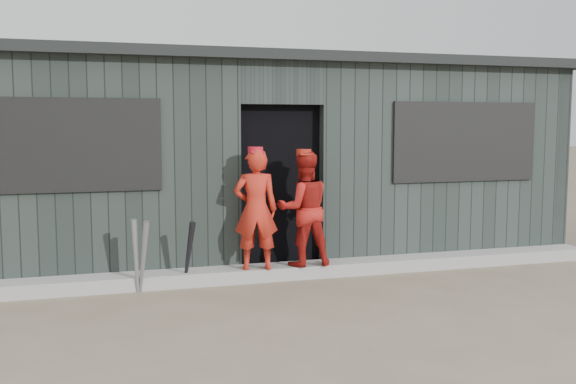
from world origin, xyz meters
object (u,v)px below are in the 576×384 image
object	(u,v)px
player_grey_back	(323,210)
dugout	(253,159)
bat_mid	(136,256)
player_red_right	(304,209)
player_red_left	(256,210)
bat_right	(189,254)
bat_left	(143,257)

from	to	relation	value
player_grey_back	dugout	size ratio (longest dim) A/B	0.17
bat_mid	player_red_right	bearing A→B (deg)	4.94
player_red_right	player_red_left	bearing A→B (deg)	4.64
bat_mid	player_red_left	world-z (taller)	player_red_left
player_red_right	player_grey_back	bearing A→B (deg)	-125.81
bat_right	bat_left	bearing A→B (deg)	-166.56
player_red_left	dugout	xyz separation A→B (m)	(0.40, 1.79, 0.46)
bat_mid	bat_right	bearing A→B (deg)	8.64
player_red_left	player_red_right	xyz separation A→B (m)	(0.57, 0.04, -0.02)
bat_mid	player_red_right	xyz separation A→B (m)	(1.89, 0.16, 0.41)
bat_left	player_red_left	size ratio (longest dim) A/B	0.59
dugout	bat_right	bearing A→B (deg)	-122.39
bat_mid	player_grey_back	world-z (taller)	player_grey_back
player_red_left	dugout	world-z (taller)	dugout
bat_mid	bat_right	xyz separation A→B (m)	(0.56, 0.09, -0.03)
bat_left	player_red_right	size ratio (longest dim) A/B	0.60
bat_mid	player_red_right	distance (m)	1.94
bat_left	bat_right	size ratio (longest dim) A/B	1.04
player_grey_back	bat_right	bearing A→B (deg)	31.13
bat_right	player_red_right	xyz separation A→B (m)	(1.33, 0.08, 0.44)
bat_mid	player_red_left	size ratio (longest dim) A/B	0.59
bat_left	bat_mid	distance (m)	0.08
bat_mid	player_red_left	distance (m)	1.39
bat_left	player_grey_back	size ratio (longest dim) A/B	0.57
player_red_left	player_grey_back	size ratio (longest dim) A/B	0.97
bat_mid	player_red_left	xyz separation A→B (m)	(1.32, 0.12, 0.42)
player_red_left	dugout	size ratio (longest dim) A/B	0.16
bat_right	player_red_right	world-z (taller)	player_red_right
player_red_right	player_grey_back	distance (m)	0.80
bat_mid	player_grey_back	size ratio (longest dim) A/B	0.57
bat_left	player_red_right	world-z (taller)	player_red_right
bat_right	player_red_left	xyz separation A→B (m)	(0.76, 0.04, 0.45)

